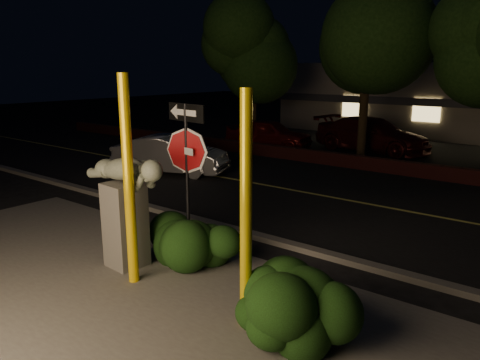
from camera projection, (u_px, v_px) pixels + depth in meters
name	position (u px, v px, depth m)	size (l,w,h in m)	color
ground	(390.00, 182.00, 15.66)	(90.00, 90.00, 0.00)	black
patio	(127.00, 313.00, 7.24)	(14.00, 6.00, 0.02)	#4C4944
road	(352.00, 201.00, 13.36)	(80.00, 8.00, 0.01)	black
lane_marking	(352.00, 201.00, 13.36)	(80.00, 0.12, 0.01)	#B3AB47
curb	(270.00, 240.00, 10.21)	(80.00, 0.25, 0.12)	#4C4944
brick_wall	(405.00, 168.00, 16.59)	(40.00, 0.35, 0.50)	#411515
parking_lot	(448.00, 153.00, 21.01)	(40.00, 12.00, 0.01)	black
tree_far_a	(253.00, 32.00, 21.51)	(4.60, 4.60, 7.43)	black
tree_far_b	(370.00, 6.00, 18.19)	(5.20, 5.20, 8.41)	black
yellow_pole_left	(129.00, 183.00, 7.92)	(0.18, 0.18, 3.65)	yellow
yellow_pole_right	(246.00, 213.00, 6.53)	(0.17, 0.17, 3.47)	#DDBD0B
signpost	(187.00, 151.00, 8.79)	(1.04, 0.20, 3.08)	black
sculpture	(125.00, 198.00, 8.68)	(2.06, 0.68, 2.20)	#4C4944
hedge_center	(194.00, 238.00, 8.89)	(2.20, 1.03, 1.14)	black
hedge_right	(307.00, 291.00, 6.71)	(1.83, 0.98, 1.20)	black
hedge_far_right	(266.00, 308.00, 6.31)	(1.60, 1.00, 1.11)	black
silver_sedan	(170.00, 155.00, 16.79)	(1.44, 4.13, 1.36)	#BCBCC1
parked_car_red	(269.00, 134.00, 22.03)	(1.65, 4.09, 1.39)	maroon
parked_car_darkred	(372.00, 135.00, 21.17)	(2.15, 5.29, 1.54)	#441011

